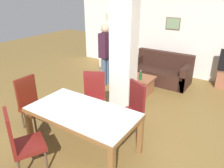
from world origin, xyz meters
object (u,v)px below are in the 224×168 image
object	(u,v)px
floor_lamp	(112,22)
dining_table	(83,118)
dining_chair_head_left	(32,102)
dining_chair_near_left	(21,140)
standing_person	(105,51)
sofa	(161,72)
armchair	(113,65)
dining_chair_far_left	(94,96)
bottle	(140,76)
dining_chair_far_right	(131,108)
coffee_table	(142,85)

from	to	relation	value
floor_lamp	dining_table	bearing A→B (deg)	-63.21
dining_table	dining_chair_head_left	size ratio (longest dim) A/B	1.75
dining_chair_near_left	standing_person	bearing A→B (deg)	131.45
dining_chair_head_left	floor_lamp	world-z (taller)	floor_lamp
sofa	armchair	xyz separation A→B (m)	(-1.56, -0.20, -0.02)
dining_chair_head_left	sofa	bearing A→B (deg)	160.91
dining_chair_head_left	sofa	size ratio (longest dim) A/B	0.60
dining_chair_head_left	floor_lamp	distance (m)	4.00
dining_chair_near_left	dining_chair_head_left	xyz separation A→B (m)	(-0.86, 0.86, 0.00)
dining_chair_far_left	sofa	xyz separation A→B (m)	(0.39, 2.74, -0.25)
armchair	standing_person	bearing A→B (deg)	161.74
bottle	floor_lamp	size ratio (longest dim) A/B	0.13
sofa	armchair	bearing A→B (deg)	7.36
bottle	floor_lamp	world-z (taller)	floor_lamp
dining_table	sofa	distance (m)	3.62
dining_table	dining_chair_far_right	bearing A→B (deg)	62.45
dining_chair_near_left	dining_chair_far_right	distance (m)	1.94
dining_table	bottle	world-z (taller)	dining_table
sofa	coffee_table	distance (m)	1.04
bottle	standing_person	bearing A→B (deg)	175.10
dining_table	armchair	bearing A→B (deg)	115.33
sofa	dining_chair_far_left	bearing A→B (deg)	81.90
dining_table	dining_chair_near_left	bearing A→B (deg)	-117.41
dining_chair_near_left	bottle	bearing A→B (deg)	112.08
dining_chair_head_left	coffee_table	world-z (taller)	dining_chair_head_left
floor_lamp	dining_chair_near_left	bearing A→B (deg)	-72.44
dining_chair_far_left	dining_chair_near_left	size ratio (longest dim) A/B	1.00
dining_chair_far_right	dining_chair_far_left	bearing A→B (deg)	26.66
dining_chair_near_left	bottle	xyz separation A→B (m)	(0.31, 3.27, -0.00)
dining_table	floor_lamp	distance (m)	4.38
armchair	standing_person	world-z (taller)	standing_person
dining_chair_head_left	armchair	distance (m)	3.43
dining_chair_near_left	bottle	distance (m)	3.29
dining_chair_far_left	dining_table	bearing A→B (deg)	90.00
dining_chair_near_left	dining_chair_head_left	world-z (taller)	same
sofa	standing_person	distance (m)	1.79
dining_chair_head_left	dining_chair_near_left	bearing A→B (deg)	44.93
floor_lamp	dining_chair_head_left	bearing A→B (deg)	-80.75
dining_table	bottle	distance (m)	2.42
bottle	armchair	bearing A→B (deg)	145.95
dining_chair_head_left	sofa	distance (m)	3.83
dining_table	dining_chair_head_left	distance (m)	1.31
dining_chair_far_right	armchair	bearing A→B (deg)	-23.54
dining_chair_far_right	sofa	distance (m)	2.81
dining_chair_head_left	bottle	bearing A→B (deg)	154.25
standing_person	dining_table	bearing A→B (deg)	23.85
sofa	floor_lamp	size ratio (longest dim) A/B	0.92
dining_table	dining_chair_near_left	world-z (taller)	dining_chair_near_left
dining_chair_far_right	coffee_table	xyz separation A→B (m)	(-0.61, 1.72, -0.31)
dining_chair_far_left	dining_chair_head_left	size ratio (longest dim) A/B	1.00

